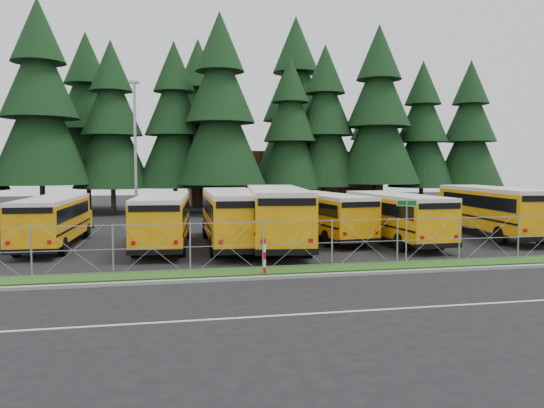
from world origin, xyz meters
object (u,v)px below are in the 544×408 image
Objects in this scene: bus_4 at (276,217)px; bus_5 at (323,216)px; bus_2 at (163,221)px; bus_0 at (54,222)px; bus_east at (490,212)px; striped_bollard at (265,259)px; bus_6 at (393,218)px; bus_3 at (231,219)px; street_sign at (407,218)px; light_standard at (135,149)px.

bus_5 is at bearing 42.40° from bus_4.
bus_0 is at bearing 172.49° from bus_2.
bus_east reaches higher than bus_0.
bus_4 is 7.38m from striped_bollard.
bus_6 is 8.70× the size of striped_bollard.
bus_2 is at bearing 174.38° from bus_6.
bus_2 is 5.91m from bus_4.
street_sign is at bearing -43.53° from bus_3.
striped_bollard is at bearing -172.97° from street_sign.
bus_4 is 9.95× the size of striped_bollard.
bus_0 is 0.89× the size of bus_3.
bus_3 is 1.09× the size of bus_6.
bus_4 reaches higher than bus_2.
bus_5 reaches higher than striped_bollard.
bus_6 is at bearing -0.61° from bus_3.
striped_bollard is at bearing -85.82° from bus_3.
bus_3 is 7.59m from striped_bollard.
striped_bollard is at bearing -98.44° from bus_4.
bus_0 is 11.66m from bus_4.
bus_5 is at bearing 97.29° from street_sign.
bus_3 is 0.95× the size of bus_4.
striped_bollard is (3.86, -8.00, -0.79)m from bus_2.
light_standard is (-12.07, 17.06, 3.47)m from street_sign.
bus_6 is 3.72× the size of street_sign.
bus_east is (6.85, 1.14, 0.14)m from bus_6.
bus_east reaches higher than bus_2.
bus_4 is 1.18× the size of light_standard.
bus_3 is 1.12× the size of light_standard.
bus_0 is at bearing 135.84° from striped_bollard.
street_sign is at bearing -54.72° from light_standard.
bus_east is at bearing 28.21° from striped_bollard.
bus_2 is 0.89× the size of bus_4.
bus_5 is at bearing 19.79° from bus_3.
street_sign is at bearing 7.03° from striped_bollard.
bus_2 is 3.77× the size of street_sign.
street_sign is at bearing -47.66° from bus_4.
bus_2 is at bearing 173.96° from bus_3.
bus_0 is 0.99× the size of bus_5.
bus_4 reaches higher than striped_bollard.
bus_6 is at bearing 8.40° from bus_4.
bus_6 is (9.01, -0.35, -0.12)m from bus_3.
light_standard is at bearing 132.53° from bus_4.
bus_0 is at bearing 171.74° from bus_6.
bus_5 is at bearing 60.63° from striped_bollard.
street_sign is (6.72, -6.74, 0.55)m from bus_3.
bus_2 is 3.55m from bus_3.
bus_3 is 12.29m from light_standard.
bus_0 is 25.02m from bus_east.
bus_0 is 14.77m from bus_5.
light_standard is at bearing 125.28° from street_sign.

